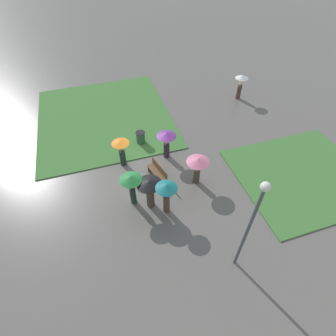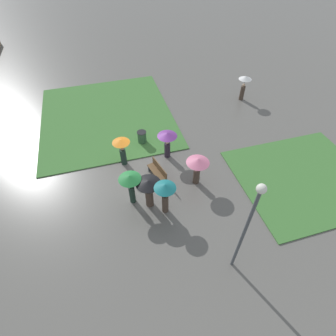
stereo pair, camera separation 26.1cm
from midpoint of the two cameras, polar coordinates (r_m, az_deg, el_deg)
The scene contains 13 objects.
ground_plane at distance 14.99m, azimuth -4.95°, elevation -0.36°, with size 90.00×90.00×0.00m, color #66635E.
lawn_patch_near at distance 19.45m, azimuth -12.77°, elevation 11.03°, with size 9.89×8.95×0.06m.
lawn_patch_far at distance 16.37m, azimuth 27.85°, elevation -1.88°, with size 6.31×7.18×0.06m.
park_bench at distance 14.21m, azimuth -1.69°, elevation -0.76°, with size 1.59×0.78×0.90m.
lamp_post at distance 9.38m, azimuth 17.86°, elevation -11.14°, with size 0.32×0.32×5.11m.
trash_bin at distance 16.51m, azimuth -5.23°, elevation 6.69°, with size 0.58×0.58×0.82m.
crowd_person_black at distance 12.40m, azimuth -3.62°, elevation -4.41°, with size 1.19×1.19×1.79m.
crowd_person_pink at distance 13.42m, azimuth 7.02°, elevation 0.75°, with size 1.20×1.20×1.75m.
crowd_person_orange at distance 14.66m, azimuth -9.50°, elevation 4.41°, with size 0.97×0.97×1.79m.
crowd_person_purple at distance 14.88m, azimuth 0.34°, elevation 6.23°, with size 1.12×1.12×1.76m.
crowd_person_green at distance 12.47m, azimuth -7.60°, elevation -3.11°, with size 1.09×1.09×1.91m.
crowd_person_teal at distance 11.99m, azimuth -0.01°, elevation -5.26°, with size 1.02×1.02×1.97m.
lone_walker_far_path at distance 21.06m, azimuth 16.62°, elevation 17.24°, with size 0.94×0.94×1.89m.
Camera 2 is at (10.36, -1.51, 10.75)m, focal length 28.00 mm.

